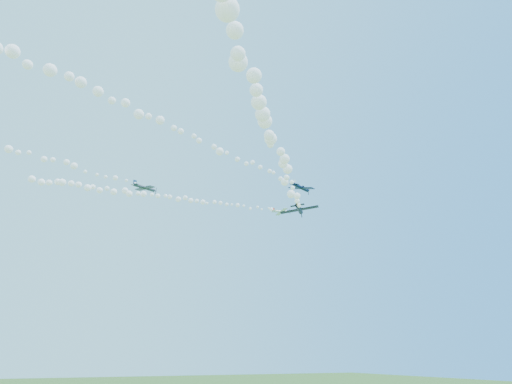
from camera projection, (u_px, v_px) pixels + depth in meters
name	position (u px, v px, depth m)	size (l,w,h in m)	color
plane_white	(281.00, 211.00, 131.08)	(6.24, 6.44, 1.72)	white
smoke_trail_white	(164.00, 197.00, 117.93)	(68.20, 3.98, 2.68)	white
plane_navy	(301.00, 188.00, 101.09)	(6.47, 6.73, 2.14)	#0C1835
smoke_trail_navy	(143.00, 114.00, 69.99)	(77.39, 36.21, 2.65)	white
plane_grey	(145.00, 188.00, 97.19)	(6.20, 6.54, 1.88)	#343E4C
plane_black	(299.00, 209.00, 75.16)	(6.19, 5.89, 1.82)	black
smoke_trail_black	(253.00, 89.00, 40.93)	(43.17, 57.48, 2.69)	white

